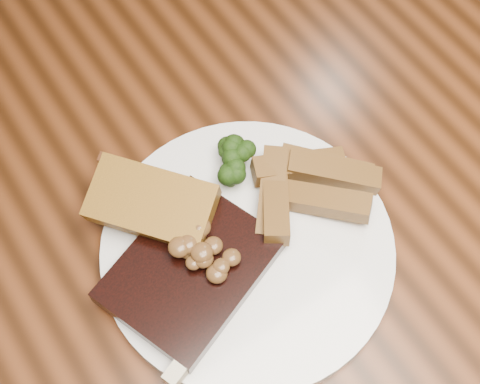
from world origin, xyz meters
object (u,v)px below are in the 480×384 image
(dining_table, at_px, (255,242))
(potato_wedges, at_px, (298,208))
(garlic_bread, at_px, (154,212))
(plate, at_px, (248,249))
(steak, at_px, (190,270))

(dining_table, distance_m, potato_wedges, 0.12)
(dining_table, bearing_deg, potato_wedges, -50.32)
(dining_table, distance_m, garlic_bread, 0.16)
(plate, height_order, garlic_bread, garlic_bread)
(dining_table, xyz_separation_m, potato_wedges, (0.03, -0.03, 0.12))
(garlic_bread, distance_m, potato_wedges, 0.15)
(plate, bearing_deg, garlic_bread, 126.96)
(steak, xyz_separation_m, garlic_bread, (0.00, 0.07, 0.00))
(dining_table, bearing_deg, plate, -135.82)
(potato_wedges, bearing_deg, dining_table, 129.68)
(dining_table, height_order, garlic_bread, garlic_bread)
(plate, height_order, potato_wedges, potato_wedges)
(dining_table, relative_size, steak, 10.18)
(plate, bearing_deg, potato_wedges, 2.43)
(potato_wedges, bearing_deg, garlic_bread, 148.10)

